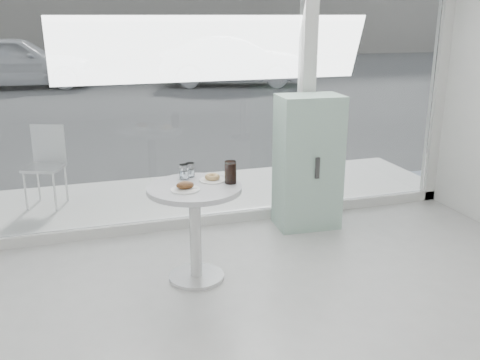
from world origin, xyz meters
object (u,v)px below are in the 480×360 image
object	(u,v)px
plate_fritter	(186,187)
plate_donut	(212,178)
cola_glass	(231,173)
water_tumbler_b	(190,171)
car_silver	(234,62)
patio_chair	(46,160)
car_white	(14,62)
mint_cabinet	(308,162)
main_table	(195,213)
water_tumbler_a	(184,173)

from	to	relation	value
plate_fritter	plate_donut	world-z (taller)	plate_fritter
cola_glass	water_tumbler_b	bearing A→B (deg)	134.56
car_silver	plate_donut	distance (m)	11.88
patio_chair	plate_fritter	bearing A→B (deg)	-42.29
water_tumbler_b	car_white	bearing A→B (deg)	100.39
plate_fritter	cola_glass	bearing A→B (deg)	10.34
mint_cabinet	patio_chair	distance (m)	2.76
main_table	car_silver	bearing A→B (deg)	71.67
car_silver	mint_cabinet	bearing A→B (deg)	-177.16
main_table	cola_glass	world-z (taller)	cola_glass
water_tumbler_b	main_table	bearing A→B (deg)	-95.96
water_tumbler_a	patio_chair	bearing A→B (deg)	120.69
plate_donut	water_tumbler_a	xyz separation A→B (m)	(-0.20, 0.11, 0.03)
mint_cabinet	patio_chair	world-z (taller)	mint_cabinet
water_tumbler_a	mint_cabinet	bearing A→B (deg)	23.22
mint_cabinet	plate_donut	distance (m)	1.33
main_table	car_white	world-z (taller)	car_white
main_table	plate_fritter	bearing A→B (deg)	-136.36
main_table	plate_donut	xyz separation A→B (m)	(0.17, 0.09, 0.24)
mint_cabinet	patio_chair	xyz separation A→B (m)	(-2.43, 1.29, -0.11)
main_table	patio_chair	distance (m)	2.36
mint_cabinet	plate_donut	bearing A→B (deg)	-145.27
main_table	mint_cabinet	size ratio (longest dim) A/B	0.60
car_silver	cola_glass	distance (m)	11.95
water_tumbler_b	car_silver	bearing A→B (deg)	71.41
main_table	water_tumbler_a	distance (m)	0.34
car_white	patio_chair	bearing A→B (deg)	-168.89
mint_cabinet	car_silver	bearing A→B (deg)	80.36
plate_fritter	water_tumbler_a	size ratio (longest dim) A/B	1.84
water_tumbler_a	main_table	bearing A→B (deg)	-80.49
patio_chair	plate_fritter	size ratio (longest dim) A/B	3.90
car_silver	water_tumbler_b	world-z (taller)	car_silver
plate_fritter	mint_cabinet	bearing A→B (deg)	31.73
main_table	car_white	xyz separation A→B (m)	(-2.27, 12.80, 0.19)
car_white	plate_fritter	distance (m)	13.06
mint_cabinet	car_white	size ratio (longest dim) A/B	0.30
main_table	patio_chair	xyz separation A→B (m)	(-1.14, 2.07, -0.02)
cola_glass	plate_fritter	bearing A→B (deg)	-169.66
main_table	car_silver	xyz separation A→B (m)	(3.78, 11.41, 0.14)
car_silver	water_tumbler_a	world-z (taller)	car_silver
main_table	car_white	distance (m)	13.00
patio_chair	main_table	bearing A→B (deg)	-39.69
main_table	car_silver	size ratio (longest dim) A/B	0.18
car_white	water_tumbler_b	size ratio (longest dim) A/B	38.16
water_tumbler_a	water_tumbler_b	bearing A→B (deg)	38.36
plate_donut	water_tumbler_a	bearing A→B (deg)	150.33
mint_cabinet	water_tumbler_b	world-z (taller)	mint_cabinet
plate_donut	patio_chair	bearing A→B (deg)	123.45
plate_fritter	water_tumbler_a	distance (m)	0.29
mint_cabinet	cola_glass	bearing A→B (deg)	-138.69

